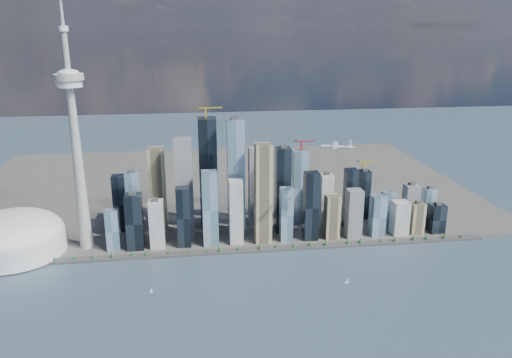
{
  "coord_description": "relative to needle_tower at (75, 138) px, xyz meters",
  "views": [
    {
      "loc": [
        -74.54,
        -688.85,
        447.76
      ],
      "look_at": [
        52.28,
        260.0,
        153.16
      ],
      "focal_mm": 35.0,
      "sensor_mm": 36.0,
      "label": 1
    }
  ],
  "objects": [
    {
      "name": "airplane",
      "position": [
        501.99,
        -97.81,
        -9.0
      ],
      "size": [
        66.93,
        59.84,
        16.74
      ],
      "rotation": [
        0.0,
        0.0,
        -0.33
      ],
      "color": "silver",
      "rests_on": "ground"
    },
    {
      "name": "dome_stadium",
      "position": [
        -140.0,
        -10.0,
        -196.4
      ],
      "size": [
        200.0,
        200.0,
        86.0
      ],
      "color": "silver",
      "rests_on": "land"
    },
    {
      "name": "skyscraper_cluster",
      "position": [
        359.61,
        26.81,
        -148.99
      ],
      "size": [
        736.0,
        142.0,
        278.45
      ],
      "color": "black",
      "rests_on": "land"
    },
    {
      "name": "sailboat_west",
      "position": [
        146.15,
        -203.88,
        -232.87
      ],
      "size": [
        6.65,
        3.32,
        9.26
      ],
      "rotation": [
        0.0,
        0.0,
        0.28
      ],
      "color": "white",
      "rests_on": "ground"
    },
    {
      "name": "ground",
      "position": [
        300.0,
        -310.0,
        -235.84
      ],
      "size": [
        4000.0,
        4000.0,
        0.0
      ],
      "primitive_type": "plane",
      "color": "#344D5C",
      "rests_on": "ground"
    },
    {
      "name": "shoreline_trees",
      "position": [
        300.0,
        -60.0,
        -227.06
      ],
      "size": [
        960.53,
        7.2,
        8.8
      ],
      "color": "#3F2D1E",
      "rests_on": "seawall"
    },
    {
      "name": "land",
      "position": [
        300.0,
        390.0,
        -234.34
      ],
      "size": [
        1400.0,
        900.0,
        3.0
      ],
      "primitive_type": "cube",
      "color": "#4C4C47",
      "rests_on": "ground"
    },
    {
      "name": "seawall",
      "position": [
        300.0,
        -60.0,
        -233.84
      ],
      "size": [
        1100.0,
        22.0,
        4.0
      ],
      "primitive_type": "cube",
      "color": "#383838",
      "rests_on": "ground"
    },
    {
      "name": "needle_tower",
      "position": [
        0.0,
        0.0,
        0.0
      ],
      "size": [
        56.0,
        56.0,
        550.5
      ],
      "color": "#A9A9A4",
      "rests_on": "land"
    },
    {
      "name": "sailboat_east",
      "position": [
        497.17,
        -217.14,
        -232.52
      ],
      "size": [
        7.48,
        2.53,
        10.35
      ],
      "rotation": [
        0.0,
        0.0,
        -0.09
      ],
      "color": "white",
      "rests_on": "ground"
    }
  ]
}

